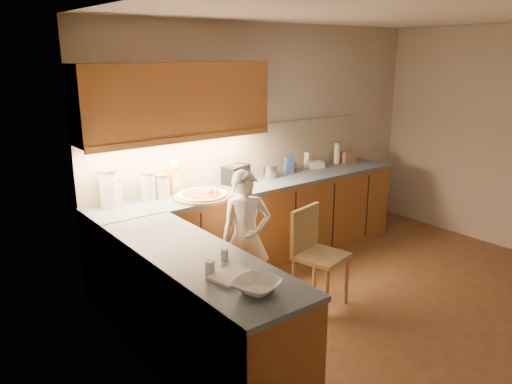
% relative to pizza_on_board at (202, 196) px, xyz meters
% --- Properties ---
extents(room, '(4.54, 4.50, 2.62)m').
position_rel_pizza_on_board_xyz_m(room, '(1.17, -1.58, 0.73)').
color(room, brown).
rests_on(room, ground).
extents(l_counter, '(3.77, 2.62, 0.92)m').
position_rel_pizza_on_board_xyz_m(l_counter, '(0.25, -0.33, -0.48)').
color(l_counter, '#985F2C').
rests_on(l_counter, ground).
extents(backsplash, '(3.75, 0.02, 0.58)m').
position_rel_pizza_on_board_xyz_m(backsplash, '(0.80, 0.41, 0.27)').
color(backsplash, '#BDB192').
rests_on(backsplash, l_counter).
extents(upper_cabinets, '(1.95, 0.36, 0.73)m').
position_rel_pizza_on_board_xyz_m(upper_cabinets, '(-0.10, 0.25, 0.90)').
color(upper_cabinets, '#985F2C').
rests_on(upper_cabinets, ground).
extents(pizza_on_board, '(0.55, 0.55, 0.22)m').
position_rel_pizza_on_board_xyz_m(pizza_on_board, '(0.00, 0.00, 0.00)').
color(pizza_on_board, tan).
rests_on(pizza_on_board, l_counter).
extents(child, '(0.55, 0.47, 1.27)m').
position_rel_pizza_on_board_xyz_m(child, '(0.13, -0.54, -0.31)').
color(child, white).
rests_on(child, ground).
extents(wooden_chair, '(0.50, 0.50, 0.92)m').
position_rel_pizza_on_board_xyz_m(wooden_chair, '(0.61, -0.95, -0.41)').
color(wooden_chair, tan).
rests_on(wooden_chair, ground).
extents(mixing_bowl, '(0.35, 0.35, 0.07)m').
position_rel_pizza_on_board_xyz_m(mixing_bowl, '(-0.78, -1.87, 0.01)').
color(mixing_bowl, white).
rests_on(mixing_bowl, l_counter).
extents(canister_a, '(0.18, 0.18, 0.36)m').
position_rel_pizza_on_board_xyz_m(canister_a, '(-0.83, 0.26, 0.15)').
color(canister_a, silver).
rests_on(canister_a, l_counter).
extents(canister_b, '(0.15, 0.15, 0.26)m').
position_rel_pizza_on_board_xyz_m(canister_b, '(-0.76, 0.31, 0.11)').
color(canister_b, silver).
rests_on(canister_b, l_counter).
extents(canister_c, '(0.15, 0.15, 0.28)m').
position_rel_pizza_on_board_xyz_m(canister_c, '(-0.44, 0.26, 0.12)').
color(canister_c, beige).
rests_on(canister_c, l_counter).
extents(canister_d, '(0.14, 0.14, 0.23)m').
position_rel_pizza_on_board_xyz_m(canister_d, '(-0.29, 0.26, 0.09)').
color(canister_d, silver).
rests_on(canister_d, l_counter).
extents(oil_jug, '(0.12, 0.09, 0.33)m').
position_rel_pizza_on_board_xyz_m(oil_jug, '(-0.13, 0.30, 0.13)').
color(oil_jug, gold).
rests_on(oil_jug, l_counter).
extents(toaster, '(0.34, 0.26, 0.20)m').
position_rel_pizza_on_board_xyz_m(toaster, '(0.59, 0.27, 0.07)').
color(toaster, black).
rests_on(toaster, l_counter).
extents(steel_pot, '(0.19, 0.19, 0.14)m').
position_rel_pizza_on_board_xyz_m(steel_pot, '(1.04, 0.24, 0.05)').
color(steel_pot, '#B1B1B6').
rests_on(steel_pot, l_counter).
extents(blue_box, '(0.11, 0.09, 0.20)m').
position_rel_pizza_on_board_xyz_m(blue_box, '(1.35, 0.26, 0.07)').
color(blue_box, '#324C98').
rests_on(blue_box, l_counter).
extents(card_box_a, '(0.15, 0.11, 0.10)m').
position_rel_pizza_on_board_xyz_m(card_box_a, '(1.41, 0.31, 0.02)').
color(card_box_a, '#A87D5A').
rests_on(card_box_a, l_counter).
extents(white_bottle, '(0.08, 0.08, 0.19)m').
position_rel_pizza_on_board_xyz_m(white_bottle, '(1.72, 0.33, 0.07)').
color(white_bottle, silver).
rests_on(white_bottle, l_counter).
extents(flat_pack, '(0.21, 0.17, 0.07)m').
position_rel_pizza_on_board_xyz_m(flat_pack, '(1.79, 0.26, 0.01)').
color(flat_pack, silver).
rests_on(flat_pack, l_counter).
extents(tall_jar, '(0.08, 0.08, 0.26)m').
position_rel_pizza_on_board_xyz_m(tall_jar, '(2.18, 0.28, 0.11)').
color(tall_jar, silver).
rests_on(tall_jar, l_counter).
extents(card_box_b, '(0.20, 0.17, 0.14)m').
position_rel_pizza_on_board_xyz_m(card_box_b, '(2.34, 0.25, 0.05)').
color(card_box_b, '#A27457').
rests_on(card_box_b, l_counter).
extents(dough_cloth, '(0.30, 0.26, 0.02)m').
position_rel_pizza_on_board_xyz_m(dough_cloth, '(-0.79, -1.62, -0.02)').
color(dough_cloth, silver).
rests_on(dough_cloth, l_counter).
extents(spice_jar_a, '(0.08, 0.08, 0.09)m').
position_rel_pizza_on_board_xyz_m(spice_jar_a, '(-0.87, -1.49, 0.02)').
color(spice_jar_a, silver).
rests_on(spice_jar_a, l_counter).
extents(spice_jar_b, '(0.05, 0.05, 0.07)m').
position_rel_pizza_on_board_xyz_m(spice_jar_b, '(-0.66, -1.36, 0.01)').
color(spice_jar_b, silver).
rests_on(spice_jar_b, l_counter).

